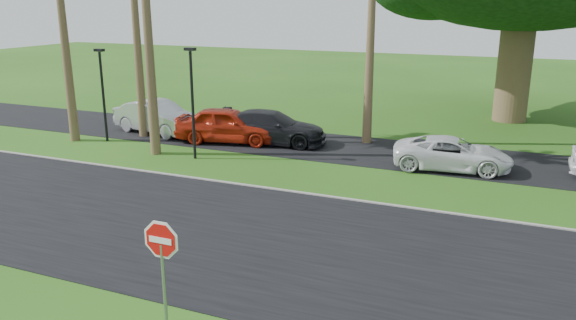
% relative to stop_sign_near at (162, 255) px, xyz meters
% --- Properties ---
extents(ground, '(120.00, 120.00, 0.00)m').
position_rel_stop_sign_near_xyz_m(ground, '(-0.50, 3.00, -1.77)').
color(ground, '#254E13').
rests_on(ground, ground).
extents(road, '(120.00, 8.00, 0.02)m').
position_rel_stop_sign_near_xyz_m(road, '(-0.50, 5.00, -1.76)').
color(road, black).
rests_on(road, ground).
extents(parking_strip, '(120.00, 5.00, 0.02)m').
position_rel_stop_sign_near_xyz_m(parking_strip, '(-0.50, 15.50, -1.76)').
color(parking_strip, black).
rests_on(parking_strip, ground).
extents(curb, '(120.00, 0.12, 0.06)m').
position_rel_stop_sign_near_xyz_m(curb, '(-0.50, 9.05, -1.74)').
color(curb, gray).
rests_on(curb, ground).
extents(stop_sign_near, '(1.05, 0.07, 2.62)m').
position_rel_stop_sign_near_xyz_m(stop_sign_near, '(0.00, 0.00, 0.00)').
color(stop_sign_near, gray).
rests_on(stop_sign_near, ground).
extents(streetlight_left, '(0.45, 0.25, 4.34)m').
position_rel_stop_sign_near_xyz_m(streetlight_left, '(-12.00, 12.50, 0.72)').
color(streetlight_left, black).
rests_on(streetlight_left, ground).
extents(streetlight_right, '(0.45, 0.25, 4.64)m').
position_rel_stop_sign_near_xyz_m(streetlight_right, '(-6.50, 11.50, 0.88)').
color(streetlight_right, black).
rests_on(streetlight_right, ground).
extents(car_silver, '(5.15, 2.69, 1.61)m').
position_rel_stop_sign_near_xyz_m(car_silver, '(-10.68, 14.79, -0.97)').
color(car_silver, '#AEAFB5').
rests_on(car_silver, ground).
extents(car_red, '(5.17, 2.96, 1.66)m').
position_rel_stop_sign_near_xyz_m(car_red, '(-6.55, 14.52, -0.95)').
color(car_red, '#A9210E').
rests_on(car_red, ground).
extents(car_dark, '(5.43, 2.73, 1.51)m').
position_rel_stop_sign_near_xyz_m(car_dark, '(-4.60, 15.11, -1.02)').
color(car_dark, black).
rests_on(car_dark, ground).
extents(car_minivan, '(4.77, 2.59, 1.27)m').
position_rel_stop_sign_near_xyz_m(car_minivan, '(3.76, 14.05, -1.14)').
color(car_minivan, silver).
rests_on(car_minivan, ground).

